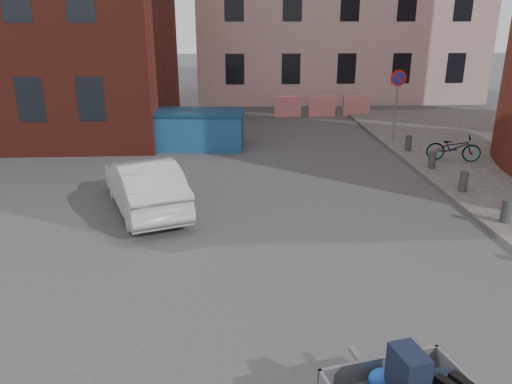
{
  "coord_description": "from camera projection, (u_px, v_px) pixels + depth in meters",
  "views": [
    {
      "loc": [
        -0.34,
        -9.17,
        4.62
      ],
      "look_at": [
        0.2,
        0.83,
        1.1
      ],
      "focal_mm": 35.0,
      "sensor_mm": 36.0,
      "label": 1
    }
  ],
  "objects": [
    {
      "name": "dumpster",
      "position": [
        199.0,
        129.0,
        18.39
      ],
      "size": [
        3.47,
        1.99,
        1.4
      ],
      "rotation": [
        0.0,
        0.0,
        -0.08
      ],
      "color": "navy",
      "rests_on": "ground"
    },
    {
      "name": "silver_car",
      "position": [
        145.0,
        185.0,
        12.45
      ],
      "size": [
        2.76,
        4.28,
        1.33
      ],
      "primitive_type": "imported",
      "rotation": [
        0.0,
        0.0,
        3.51
      ],
      "color": "#B8B9C0",
      "rests_on": "ground"
    },
    {
      "name": "bicycle",
      "position": [
        454.0,
        147.0,
        16.4
      ],
      "size": [
        1.79,
        1.03,
        0.89
      ],
      "primitive_type": "imported",
      "rotation": [
        0.0,
        0.0,
        1.3
      ],
      "color": "black",
      "rests_on": "sidewalk"
    },
    {
      "name": "barriers",
      "position": [
        322.0,
        106.0,
        24.36
      ],
      "size": [
        4.7,
        0.18,
        1.0
      ],
      "color": "red",
      "rests_on": "ground"
    },
    {
      "name": "bollards",
      "position": [
        464.0,
        181.0,
        13.56
      ],
      "size": [
        0.22,
        9.02,
        0.55
      ],
      "color": "#3A3A3D",
      "rests_on": "sidewalk"
    },
    {
      "name": "no_parking_sign",
      "position": [
        397.0,
        90.0,
        18.76
      ],
      "size": [
        0.6,
        0.09,
        2.65
      ],
      "color": "gray",
      "rests_on": "sidewalk"
    },
    {
      "name": "ground",
      "position": [
        248.0,
        256.0,
        10.18
      ],
      "size": [
        120.0,
        120.0,
        0.0
      ],
      "primitive_type": "plane",
      "color": "#38383A",
      "rests_on": "ground"
    }
  ]
}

